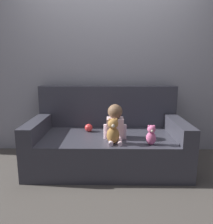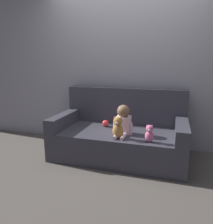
% 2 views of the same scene
% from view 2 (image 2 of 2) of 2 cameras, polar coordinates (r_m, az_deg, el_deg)
% --- Properties ---
extents(ground_plane, '(12.00, 12.00, 0.00)m').
position_cam_2_polar(ground_plane, '(3.24, 3.21, -11.45)').
color(ground_plane, '#4C4742').
extents(wall_back, '(8.00, 0.05, 2.60)m').
position_cam_2_polar(wall_back, '(3.50, 5.76, 12.28)').
color(wall_back, '#93939E').
rests_on(wall_back, ground_plane).
extents(couch, '(1.82, 0.96, 0.95)m').
position_cam_2_polar(couch, '(3.19, 3.61, -5.84)').
color(couch, '#383842').
rests_on(couch, ground_plane).
extents(person_baby, '(0.26, 0.36, 0.39)m').
position_cam_2_polar(person_baby, '(2.89, 4.34, -2.39)').
color(person_baby, silver).
rests_on(person_baby, couch).
extents(teddy_bear_brown, '(0.13, 0.13, 0.28)m').
position_cam_2_polar(teddy_bear_brown, '(2.74, 2.96, -4.09)').
color(teddy_bear_brown, '#AD7A3D').
rests_on(teddy_bear_brown, couch).
extents(plush_toy_side, '(0.10, 0.10, 0.21)m').
position_cam_2_polar(plush_toy_side, '(2.66, 11.15, -5.56)').
color(plush_toy_side, '#DB6699').
rests_on(plush_toy_side, couch).
extents(toy_ball, '(0.10, 0.10, 0.10)m').
position_cam_2_polar(toy_ball, '(3.25, -0.26, -2.96)').
color(toy_ball, red).
rests_on(toy_ball, couch).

